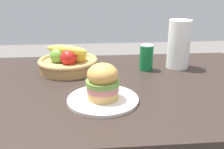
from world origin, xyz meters
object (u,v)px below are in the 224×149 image
at_px(paper_towel_roll, 179,44).
at_px(sandwich, 103,82).
at_px(plate, 103,99).
at_px(fruit_basket, 68,61).
at_px(soda_can, 146,58).

bearing_deg(paper_towel_roll, sandwich, -137.90).
bearing_deg(plate, fruit_basket, 113.02).
xyz_separation_m(plate, sandwich, (0.00, 0.00, 0.07)).
xyz_separation_m(plate, soda_can, (0.23, 0.34, 0.06)).
distance_m(sandwich, paper_towel_roll, 0.54).
bearing_deg(plate, soda_can, 55.33).
height_order(plate, sandwich, sandwich).
height_order(plate, fruit_basket, fruit_basket).
distance_m(plate, paper_towel_roll, 0.55).
bearing_deg(paper_towel_roll, plate, -137.90).
height_order(soda_can, fruit_basket, fruit_basket).
bearing_deg(plate, paper_towel_roll, 42.10).
distance_m(soda_can, fruit_basket, 0.38).
height_order(soda_can, paper_towel_roll, paper_towel_roll).
relative_size(plate, fruit_basket, 0.90).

